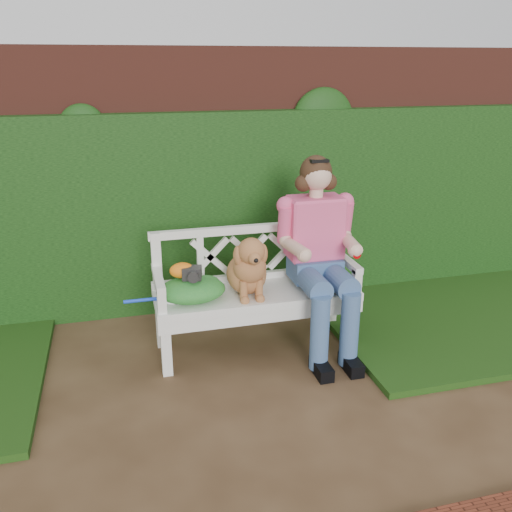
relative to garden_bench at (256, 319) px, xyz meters
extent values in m
plane|color=#3D2918|center=(-0.44, -0.79, -0.24)|extent=(60.00, 60.00, 0.00)
cube|color=brown|center=(-0.44, 1.11, 0.86)|extent=(10.00, 0.30, 2.20)
cube|color=#245919|center=(-0.44, 0.89, 0.61)|extent=(10.00, 0.18, 1.70)
cube|color=#18350E|center=(1.96, 0.11, -0.21)|extent=(2.60, 2.00, 0.05)
cube|color=black|center=(-0.48, -0.05, 0.45)|extent=(0.15, 0.13, 0.09)
ellipsoid|color=orange|center=(-0.54, -0.01, 0.46)|extent=(0.18, 0.14, 0.11)
camera|label=1|loc=(-0.94, -3.58, 1.84)|focal=38.00mm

